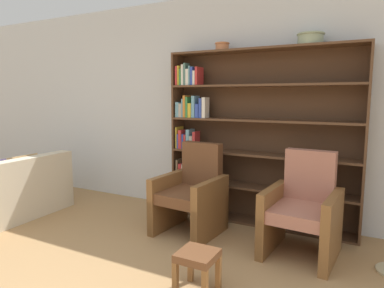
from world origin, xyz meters
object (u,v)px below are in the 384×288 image
object	(u,v)px
footstool	(197,261)
bowl_terracotta	(222,46)
armchair_leather	(192,194)
bookshelf	(246,137)
bowl_sage	(311,38)
armchair_cushioned	(303,211)
couch	(0,197)

from	to	relation	value
footstool	bowl_terracotta	bearing A→B (deg)	107.21
armchair_leather	footstool	bearing A→B (deg)	124.74
footstool	bookshelf	bearing A→B (deg)	96.85
armchair_leather	bowl_sage	bearing A→B (deg)	-147.52
bowl_sage	footstool	size ratio (longest dim) A/B	0.86
armchair_cushioned	bowl_sage	bearing A→B (deg)	-76.08
bookshelf	footstool	bearing A→B (deg)	-83.15
bowl_sage	footstool	xyz separation A→B (m)	(-0.49, -1.65, -1.85)
bowl_terracotta	armchair_cushioned	xyz separation A→B (m)	(1.10, -0.58, -1.68)
bowl_sage	armchair_leather	size ratio (longest dim) A/B	0.29
bookshelf	couch	xyz separation A→B (m)	(-2.71, -1.35, -0.75)
bowl_sage	couch	bearing A→B (deg)	-158.68
bowl_sage	armchair_cushioned	size ratio (longest dim) A/B	0.29
armchair_leather	bookshelf	bearing A→B (deg)	-119.62
armchair_cushioned	footstool	xyz separation A→B (m)	(-0.59, -1.07, -0.16)
couch	armchair_leather	bearing A→B (deg)	-73.63
couch	footstool	distance (m)	2.93
couch	bowl_terracotta	bearing A→B (deg)	-62.78
bookshelf	footstool	size ratio (longest dim) A/B	6.72
footstool	armchair_cushioned	bearing A→B (deg)	61.33
bowl_sage	armchair_cushioned	bearing A→B (deg)	-80.62
armchair_cushioned	footstool	distance (m)	1.23
bookshelf	armchair_leather	distance (m)	0.95
bowl_sage	armchair_cushioned	world-z (taller)	bowl_sage
bookshelf	bowl_sage	bearing A→B (deg)	-1.97
bowl_terracotta	bowl_sage	distance (m)	1.00
couch	armchair_leather	world-z (taller)	armchair_leather
bookshelf	bowl_terracotta	distance (m)	1.11
bowl_terracotta	bowl_sage	size ratio (longest dim) A/B	0.62
couch	bookshelf	bearing A→B (deg)	-65.22
bowl_terracotta	armchair_leather	size ratio (longest dim) A/B	0.18
bowl_terracotta	footstool	world-z (taller)	bowl_terracotta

